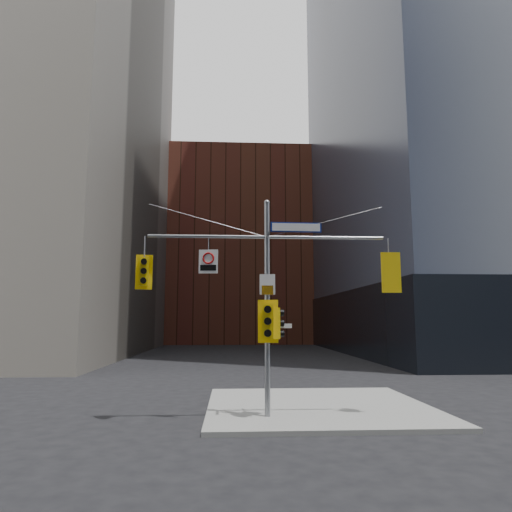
{
  "coord_description": "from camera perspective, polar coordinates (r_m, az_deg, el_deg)",
  "views": [
    {
      "loc": [
        -1.2,
        -13.16,
        3.2
      ],
      "look_at": [
        -0.37,
        2.0,
        5.35
      ],
      "focal_mm": 32.0,
      "sensor_mm": 36.0,
      "label": 1
    }
  ],
  "objects": [
    {
      "name": "street_blade_ns",
      "position": [
        15.67,
        1.29,
        -9.76
      ],
      "size": [
        0.13,
        0.8,
        0.16
      ],
      "rotation": [
        0.0,
        0.0,
        0.12
      ],
      "color": "#145926",
      "rests_on": "ground"
    },
    {
      "name": "regulatory_sign_pole",
      "position": [
        15.14,
        1.43,
        -3.64
      ],
      "size": [
        0.52,
        0.07,
        0.68
      ],
      "rotation": [
        0.0,
        0.0,
        -0.08
      ],
      "color": "silver",
      "rests_on": "ground"
    },
    {
      "name": "ground",
      "position": [
        13.6,
        2.18,
        -21.66
      ],
      "size": [
        160.0,
        160.0,
        0.0
      ],
      "primitive_type": "plane",
      "color": "black",
      "rests_on": "ground"
    },
    {
      "name": "brick_midrise",
      "position": [
        71.99,
        -2.13,
        0.58
      ],
      "size": [
        26.0,
        20.0,
        28.0
      ],
      "primitive_type": "cube",
      "color": "brown",
      "rests_on": "ground"
    },
    {
      "name": "signal_assembly",
      "position": [
        15.25,
        1.4,
        -3.48
      ],
      "size": [
        8.0,
        0.8,
        7.3
      ],
      "color": "gray",
      "rests_on": "ground"
    },
    {
      "name": "traffic_light_east_arm",
      "position": [
        16.16,
        16.34,
        -2.05
      ],
      "size": [
        0.65,
        0.53,
        1.37
      ],
      "rotation": [
        0.0,
        0.0,
        3.09
      ],
      "color": "yellow",
      "rests_on": "ground"
    },
    {
      "name": "street_blade_ew",
      "position": [
        15.26,
        3.12,
        -8.72
      ],
      "size": [
        0.74,
        0.08,
        0.15
      ],
      "rotation": [
        0.0,
        0.0,
        0.06
      ],
      "color": "silver",
      "rests_on": "ground"
    },
    {
      "name": "sidewalk_corner",
      "position": [
        17.74,
        7.7,
        -18.13
      ],
      "size": [
        8.0,
        8.0,
        0.15
      ],
      "primitive_type": "cube",
      "color": "gray",
      "rests_on": "ground"
    },
    {
      "name": "street_sign_blade",
      "position": [
        15.64,
        5.03,
        3.6
      ],
      "size": [
        1.76,
        0.1,
        0.34
      ],
      "rotation": [
        0.0,
        0.0,
        0.03
      ],
      "color": "navy",
      "rests_on": "ground"
    },
    {
      "name": "traffic_light_west_arm",
      "position": [
        15.53,
        -13.84,
        -1.9
      ],
      "size": [
        0.55,
        0.48,
        1.16
      ],
      "rotation": [
        0.0,
        0.0,
        0.15
      ],
      "color": "yellow",
      "rests_on": "ground"
    },
    {
      "name": "traffic_light_pole_side",
      "position": [
        15.25,
        2.63,
        -8.4
      ],
      "size": [
        0.42,
        0.36,
        1.02
      ],
      "rotation": [
        0.0,
        0.0,
        1.7
      ],
      "color": "yellow",
      "rests_on": "ground"
    },
    {
      "name": "regulatory_sign_arm",
      "position": [
        15.29,
        -5.98,
        -0.58
      ],
      "size": [
        0.64,
        0.12,
        0.8
      ],
      "rotation": [
        0.0,
        0.0,
        -0.12
      ],
      "color": "silver",
      "rests_on": "ground"
    },
    {
      "name": "traffic_light_pole_front",
      "position": [
        14.94,
        1.5,
        -8.15
      ],
      "size": [
        0.67,
        0.56,
        1.4
      ],
      "rotation": [
        0.0,
        0.0,
        -0.1
      ],
      "color": "yellow",
      "rests_on": "ground"
    }
  ]
}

